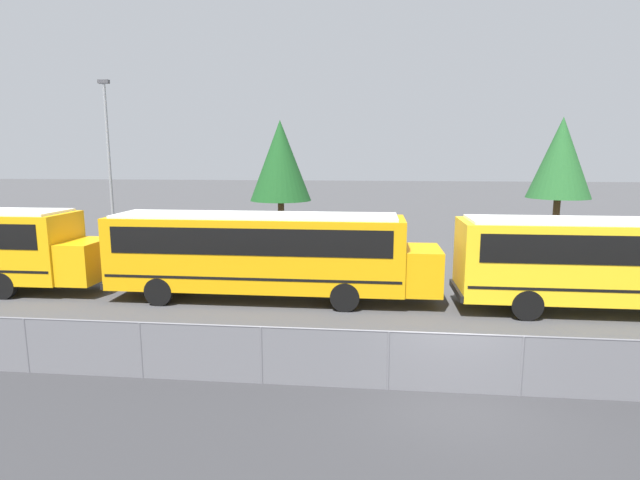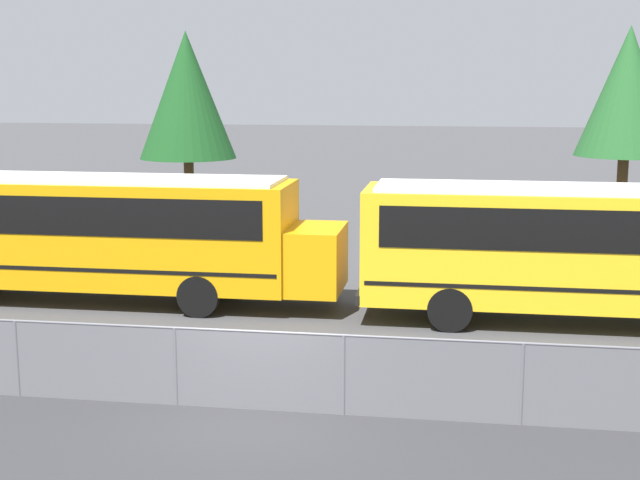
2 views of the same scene
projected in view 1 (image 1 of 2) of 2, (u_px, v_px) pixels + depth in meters
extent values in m
plane|color=#424244|center=(453.00, 393.00, 12.00)|extent=(200.00, 200.00, 0.00)
cube|color=#9EA0A5|center=(454.00, 364.00, 11.87)|extent=(65.44, 0.03, 1.48)
cube|color=slate|center=(454.00, 364.00, 11.86)|extent=(65.44, 0.01, 1.48)
cylinder|color=slate|center=(456.00, 334.00, 11.75)|extent=(65.44, 0.05, 0.05)
cylinder|color=slate|center=(27.00, 346.00, 12.99)|extent=(0.07, 0.07, 1.48)
cylinder|color=slate|center=(141.00, 351.00, 12.67)|extent=(0.07, 0.07, 1.48)
cylinder|color=slate|center=(262.00, 356.00, 12.35)|extent=(0.07, 0.07, 1.48)
cylinder|color=slate|center=(388.00, 361.00, 12.03)|extent=(0.07, 0.07, 1.48)
cylinder|color=slate|center=(522.00, 366.00, 11.71)|extent=(0.07, 0.07, 1.48)
cube|color=#EDA80F|center=(86.00, 261.00, 20.43)|extent=(1.37, 2.32, 1.66)
cylinder|color=black|center=(41.00, 272.00, 21.98)|extent=(1.08, 0.28, 1.08)
cylinder|color=black|center=(3.00, 286.00, 19.74)|extent=(1.08, 0.28, 1.08)
cube|color=orange|center=(256.00, 252.00, 19.41)|extent=(11.38, 2.53, 2.76)
cube|color=black|center=(256.00, 236.00, 19.31)|extent=(10.47, 2.57, 0.99)
cube|color=black|center=(257.00, 271.00, 19.54)|extent=(11.15, 2.56, 0.10)
cube|color=orange|center=(422.00, 270.00, 18.86)|extent=(1.37, 2.32, 1.66)
cube|color=black|center=(118.00, 279.00, 20.21)|extent=(0.12, 2.53, 0.24)
cube|color=silver|center=(255.00, 215.00, 19.17)|extent=(10.81, 2.27, 0.10)
cylinder|color=black|center=(348.00, 281.00, 20.41)|extent=(1.08, 0.28, 1.08)
cylinder|color=black|center=(345.00, 297.00, 18.17)|extent=(1.08, 0.28, 1.08)
cylinder|color=black|center=(182.00, 277.00, 21.13)|extent=(1.08, 0.28, 1.08)
cylinder|color=black|center=(159.00, 292.00, 18.89)|extent=(1.08, 0.28, 1.08)
cube|color=yellow|center=(623.00, 261.00, 17.71)|extent=(11.38, 2.53, 2.76)
cube|color=black|center=(624.00, 244.00, 17.61)|extent=(10.47, 2.57, 0.99)
cube|color=black|center=(620.00, 282.00, 17.84)|extent=(11.15, 2.56, 0.10)
cube|color=black|center=(456.00, 290.00, 18.51)|extent=(0.12, 2.53, 0.24)
cube|color=silver|center=(627.00, 221.00, 17.47)|extent=(10.81, 2.27, 0.10)
cylinder|color=black|center=(509.00, 288.00, 19.43)|extent=(1.08, 0.28, 1.08)
cylinder|color=black|center=(527.00, 305.00, 17.19)|extent=(1.08, 0.28, 1.08)
cylinder|color=gray|center=(110.00, 172.00, 27.93)|extent=(0.16, 0.16, 9.43)
cube|color=#47474C|center=(104.00, 82.00, 27.11)|extent=(0.60, 0.24, 0.20)
cylinder|color=#51381E|center=(556.00, 220.00, 32.95)|extent=(0.44, 0.44, 2.86)
cone|color=#235B28|center=(561.00, 158.00, 32.27)|extent=(4.01, 4.01, 5.21)
cylinder|color=#51381E|center=(281.00, 218.00, 35.09)|extent=(0.44, 0.44, 2.50)
cone|color=#194C1E|center=(280.00, 161.00, 34.42)|extent=(4.24, 4.24, 5.51)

